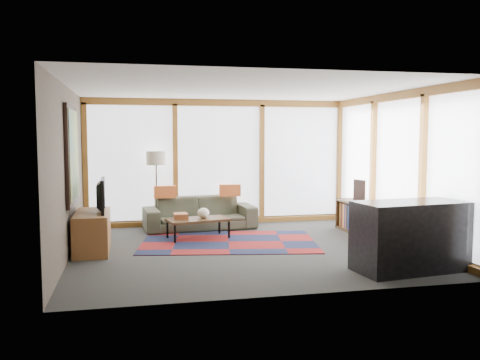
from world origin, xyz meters
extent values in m
plane|color=#2D2D2A|center=(0.00, 0.00, 0.00)|extent=(5.50, 5.50, 0.00)
cube|color=#473F34|center=(-2.75, 0.00, 1.30)|extent=(0.04, 5.00, 2.60)
cube|color=#473F34|center=(0.00, -2.50, 1.30)|extent=(5.50, 0.04, 2.60)
cube|color=silver|center=(0.00, 0.00, 2.60)|extent=(5.50, 5.00, 0.04)
cube|color=white|center=(0.00, 2.47, 1.30)|extent=(5.30, 0.02, 2.35)
cube|color=white|center=(2.72, 0.00, 1.30)|extent=(0.02, 4.80, 2.35)
cube|color=black|center=(-2.71, 0.30, 1.55)|extent=(0.05, 1.35, 1.55)
cube|color=gold|center=(-2.69, 0.30, 1.55)|extent=(0.02, 1.20, 1.40)
cube|color=maroon|center=(-0.17, 0.56, 0.01)|extent=(3.28, 2.41, 0.01)
imported|color=#3F3F2D|center=(-0.49, 1.93, 0.32)|extent=(2.25, 1.04, 0.64)
cube|color=orange|center=(-1.17, 1.95, 0.76)|extent=(0.43, 0.14, 0.24)
cube|color=orange|center=(0.14, 1.97, 0.75)|extent=(0.44, 0.16, 0.24)
cube|color=brown|center=(-0.95, 1.03, 0.41)|extent=(0.25, 0.31, 0.10)
ellipsoid|color=white|center=(-0.54, 1.01, 0.46)|extent=(0.22, 0.22, 0.19)
ellipsoid|color=black|center=(2.38, -0.22, 0.64)|extent=(0.22, 0.22, 0.10)
ellipsoid|color=black|center=(2.40, 0.07, 0.64)|extent=(0.18, 0.18, 0.08)
cube|color=black|center=(2.50, 1.03, 0.80)|extent=(0.11, 0.31, 0.41)
cube|color=brown|center=(-2.44, 0.35, 0.32)|extent=(0.53, 1.26, 0.63)
imported|color=black|center=(-2.36, 0.40, 0.90)|extent=(0.15, 0.93, 0.54)
cube|color=black|center=(1.91, -1.79, 0.48)|extent=(1.58, 0.87, 0.96)
camera|label=1|loc=(-1.83, -8.01, 1.85)|focal=38.00mm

